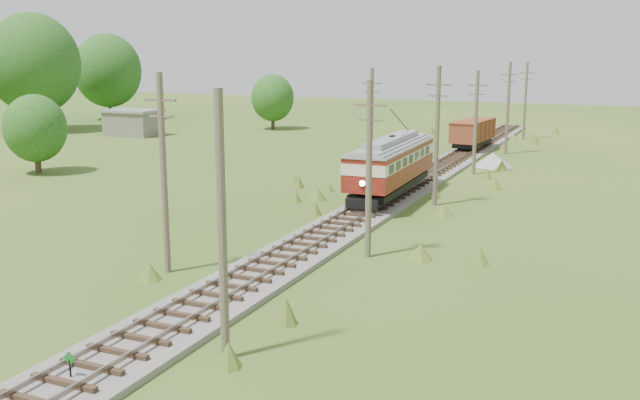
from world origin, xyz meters
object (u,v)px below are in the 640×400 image
at_px(gondola, 473,132).
at_px(streetcar, 392,161).
at_px(gravel_pile, 494,160).
at_px(switch_marker, 70,365).

bearing_deg(gondola, streetcar, -84.93).
distance_m(gondola, gravel_pile, 9.99).
bearing_deg(switch_marker, gondola, 89.80).
relative_size(streetcar, gravel_pile, 3.44).
height_order(streetcar, gravel_pile, streetcar).
relative_size(switch_marker, streetcar, 0.09).
height_order(switch_marker, streetcar, streetcar).
height_order(gondola, gravel_pile, gondola).
height_order(switch_marker, gravel_pile, gravel_pile).
bearing_deg(streetcar, switch_marker, -92.09).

